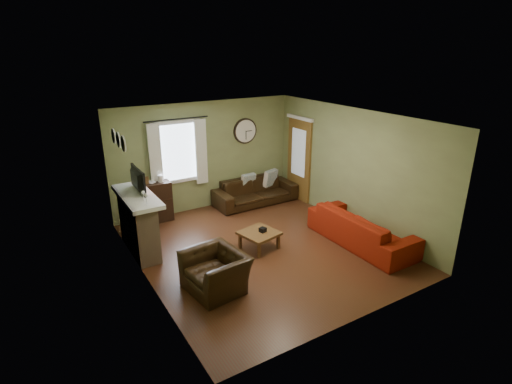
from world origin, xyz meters
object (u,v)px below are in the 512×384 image
sofa_red (361,228)px  armchair (215,271)px  sofa_brown (255,191)px  coffee_table (259,240)px  bookshelf (154,203)px

sofa_red → armchair: sofa_red is taller
sofa_red → sofa_brown: bearing=12.5°
sofa_brown → sofa_red: (0.67, -3.03, 0.03)m
sofa_brown → armchair: size_ratio=2.15×
sofa_brown → sofa_red: sofa_red is taller
sofa_red → coffee_table: (-1.88, 0.89, -0.16)m
sofa_brown → coffee_table: size_ratio=3.20×
bookshelf → sofa_red: bookshelf is taller
sofa_brown → bookshelf: bearing=175.4°
sofa_brown → sofa_red: bearing=-77.5°
sofa_red → bookshelf: bearing=45.0°
sofa_brown → sofa_red: size_ratio=0.92×
sofa_brown → armchair: bearing=-130.9°
armchair → coffee_table: 1.58m
bookshelf → armchair: bearing=-90.0°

